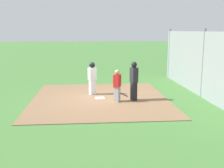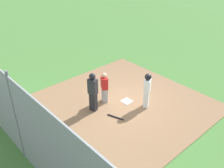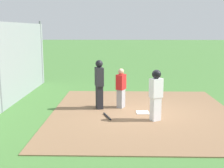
{
  "view_description": "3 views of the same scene",
  "coord_description": "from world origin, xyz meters",
  "px_view_note": "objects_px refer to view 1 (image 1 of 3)",
  "views": [
    {
      "loc": [
        -12.94,
        0.51,
        3.24
      ],
      "look_at": [
        -0.38,
        -0.56,
        0.79
      ],
      "focal_mm": 44.25,
      "sensor_mm": 36.0,
      "label": 1
    },
    {
      "loc": [
        6.91,
        -7.19,
        6.71
      ],
      "look_at": [
        -0.4,
        -0.57,
        1.01
      ],
      "focal_mm": 41.24,
      "sensor_mm": 36.0,
      "label": 2
    },
    {
      "loc": [
        10.02,
        -0.83,
        2.95
      ],
      "look_at": [
        -0.29,
        -1.09,
        1.0
      ],
      "focal_mm": 47.08,
      "sensor_mm": 36.0,
      "label": 3
    }
  ],
  "objects_px": {
    "home_plate": "(100,98)",
    "catcher": "(117,85)",
    "umpire": "(134,80)",
    "baseball_bat": "(124,94)",
    "runner": "(92,76)"
  },
  "relations": [
    {
      "from": "home_plate",
      "to": "umpire",
      "type": "distance_m",
      "value": 1.9
    },
    {
      "from": "home_plate",
      "to": "umpire",
      "type": "xyz_separation_m",
      "value": [
        -0.51,
        -1.56,
        0.95
      ]
    },
    {
      "from": "home_plate",
      "to": "baseball_bat",
      "type": "xyz_separation_m",
      "value": [
        0.56,
        -1.23,
        0.02
      ]
    },
    {
      "from": "home_plate",
      "to": "runner",
      "type": "bearing_deg",
      "value": 21.56
    },
    {
      "from": "runner",
      "to": "baseball_bat",
      "type": "xyz_separation_m",
      "value": [
        -0.3,
        -1.57,
        -0.92
      ]
    },
    {
      "from": "home_plate",
      "to": "umpire",
      "type": "relative_size",
      "value": 0.24
    },
    {
      "from": "umpire",
      "to": "runner",
      "type": "height_order",
      "value": "umpire"
    },
    {
      "from": "baseball_bat",
      "to": "umpire",
      "type": "bearing_deg",
      "value": 178.21
    },
    {
      "from": "home_plate",
      "to": "baseball_bat",
      "type": "height_order",
      "value": "baseball_bat"
    },
    {
      "from": "home_plate",
      "to": "catcher",
      "type": "bearing_deg",
      "value": -132.32
    },
    {
      "from": "home_plate",
      "to": "baseball_bat",
      "type": "relative_size",
      "value": 0.57
    },
    {
      "from": "umpire",
      "to": "baseball_bat",
      "type": "distance_m",
      "value": 1.46
    },
    {
      "from": "baseball_bat",
      "to": "catcher",
      "type": "bearing_deg",
      "value": 140.72
    },
    {
      "from": "runner",
      "to": "baseball_bat",
      "type": "distance_m",
      "value": 1.84
    },
    {
      "from": "catcher",
      "to": "umpire",
      "type": "height_order",
      "value": "umpire"
    }
  ]
}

